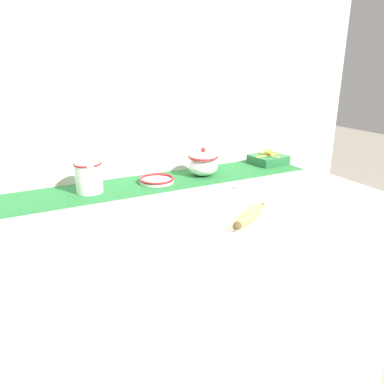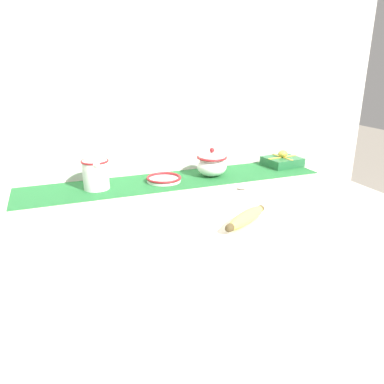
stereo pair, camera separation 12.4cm
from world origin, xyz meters
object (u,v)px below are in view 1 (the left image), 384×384
at_px(spoon, 233,187).
at_px(gift_box, 268,159).
at_px(small_dish, 157,180).
at_px(napkin_stack, 17,259).
at_px(banana, 250,215).
at_px(cream_pitcher, 89,176).
at_px(sugar_bowl, 203,163).

relative_size(spoon, gift_box, 1.03).
relative_size(small_dish, napkin_stack, 1.07).
height_order(napkin_stack, gift_box, gift_box).
xyz_separation_m(banana, napkin_stack, (-0.64, 0.05, -0.01)).
xyz_separation_m(small_dish, spoon, (0.24, -0.19, -0.01)).
bearing_deg(spoon, banana, -111.82).
height_order(spoon, napkin_stack, napkin_stack).
bearing_deg(gift_box, banana, -132.54).
relative_size(banana, spoon, 1.11).
bearing_deg(cream_pitcher, small_dish, -1.00).
height_order(sugar_bowl, napkin_stack, sugar_bowl).
relative_size(napkin_stack, gift_box, 0.77).
bearing_deg(gift_box, sugar_bowl, -174.99).
bearing_deg(small_dish, cream_pitcher, 179.00).
bearing_deg(spoon, gift_box, 36.09).
bearing_deg(napkin_stack, small_dish, 38.68).
bearing_deg(napkin_stack, gift_box, 22.57).
relative_size(small_dish, banana, 0.73).
xyz_separation_m(cream_pitcher, gift_box, (0.85, 0.03, -0.04)).
relative_size(spoon, napkin_stack, 1.33).
relative_size(cream_pitcher, banana, 0.62).
height_order(sugar_bowl, spoon, sugar_bowl).
bearing_deg(cream_pitcher, sugar_bowl, -0.18).
bearing_deg(sugar_bowl, banana, -102.18).
relative_size(sugar_bowl, gift_box, 0.74).
xyz_separation_m(banana, gift_box, (0.48, 0.52, 0.00)).
distance_m(cream_pitcher, banana, 0.62).
bearing_deg(sugar_bowl, napkin_stack, -149.95).
bearing_deg(cream_pitcher, spoon, -21.37).
relative_size(sugar_bowl, banana, 0.65).
xyz_separation_m(cream_pitcher, napkin_stack, (-0.27, -0.44, -0.05)).
xyz_separation_m(spoon, napkin_stack, (-0.78, -0.24, 0.01)).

